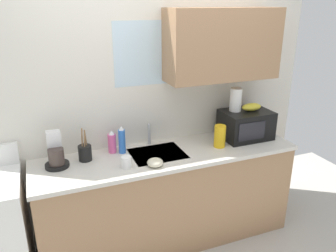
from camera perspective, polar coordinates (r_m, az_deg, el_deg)
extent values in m
cube|color=silver|center=(3.15, -2.36, 3.76)|extent=(3.09, 0.10, 2.50)
cube|color=#9E7551|center=(3.10, 9.24, 13.43)|extent=(1.04, 0.32, 0.62)
cube|color=silver|center=(2.99, -3.92, 12.13)|extent=(0.56, 0.02, 0.55)
cube|color=#9E7551|center=(3.20, 0.00, -12.14)|extent=(2.29, 0.60, 0.86)
cube|color=beige|center=(2.98, 0.00, -4.83)|extent=(2.32, 0.63, 0.03)
cube|color=#9EA0A5|center=(2.99, -1.77, -5.86)|extent=(0.46, 0.38, 0.14)
cylinder|color=#B2B5BA|center=(3.11, -3.20, -1.37)|extent=(0.03, 0.03, 0.20)
cube|color=black|center=(3.33, 12.98, 0.26)|extent=(0.46, 0.34, 0.27)
cube|color=black|center=(3.17, 13.98, -0.86)|extent=(0.28, 0.01, 0.17)
ellipsoid|color=gold|center=(3.31, 13.93, 3.14)|extent=(0.20, 0.11, 0.07)
cylinder|color=white|center=(3.24, 11.36, 4.39)|extent=(0.11, 0.11, 0.22)
cylinder|color=black|center=(2.86, -18.19, -6.29)|extent=(0.19, 0.19, 0.03)
cylinder|color=#3F332D|center=(2.82, -18.36, -4.92)|extent=(0.12, 0.12, 0.13)
cube|color=silver|center=(2.87, -18.60, -3.29)|extent=(0.11, 0.09, 0.26)
cylinder|color=blue|center=(2.96, -7.78, -2.60)|extent=(0.06, 0.06, 0.21)
cone|color=white|center=(2.91, -7.90, -0.34)|extent=(0.05, 0.05, 0.04)
cylinder|color=#E55999|center=(2.99, -9.43, -2.91)|extent=(0.07, 0.07, 0.17)
cone|color=white|center=(2.95, -9.54, -1.08)|extent=(0.05, 0.05, 0.04)
cylinder|color=gold|center=(3.09, 8.74, -1.71)|extent=(0.10, 0.10, 0.20)
cylinder|color=white|center=(2.72, -7.02, -6.09)|extent=(0.08, 0.08, 0.09)
cylinder|color=black|center=(2.89, -13.84, -4.45)|extent=(0.11, 0.11, 0.13)
cylinder|color=olive|center=(2.85, -14.30, -2.68)|extent=(0.02, 0.02, 0.25)
cylinder|color=olive|center=(2.87, -13.66, -2.74)|extent=(0.02, 0.02, 0.23)
cylinder|color=olive|center=(2.84, -13.91, -3.17)|extent=(0.03, 0.03, 0.21)
ellipsoid|color=beige|center=(2.73, -2.18, -6.17)|extent=(0.13, 0.13, 0.06)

